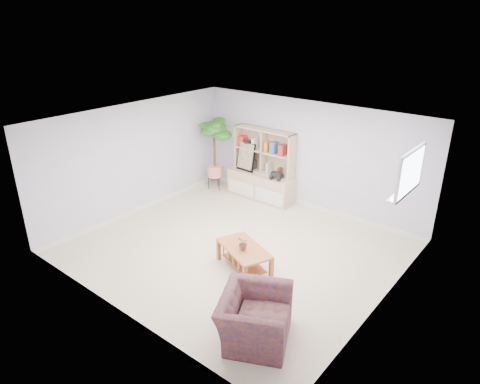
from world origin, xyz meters
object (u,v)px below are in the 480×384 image
Objects in this scene: armchair at (255,314)px; floor_tree at (215,155)px; storage_unit at (262,165)px; coffee_table at (244,258)px.

floor_tree is at bearing 21.89° from armchair.
storage_unit is 4.77m from armchair.
storage_unit reaches higher than coffee_table.
floor_tree reaches higher than storage_unit.
coffee_table is at bearing -58.93° from storage_unit.
storage_unit is 3.15m from coffee_table.
coffee_table is at bearing 17.51° from armchair.
floor_tree reaches higher than armchair.
armchair is at bearing -54.58° from storage_unit.
floor_tree is at bearing -167.94° from storage_unit.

